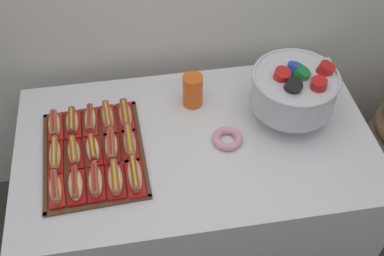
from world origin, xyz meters
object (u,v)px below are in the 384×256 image
at_px(hot_dog_7, 93,150).
at_px(hot_dog_8, 111,146).
at_px(hot_dog_13, 108,118).
at_px(buffet_table, 195,190).
at_px(hot_dog_1, 76,185).
at_px(serving_tray, 94,154).
at_px(hot_dog_0, 56,189).
at_px(hot_dog_5, 55,156).
at_px(hot_dog_3, 115,179).
at_px(hot_dog_6, 74,153).
at_px(hot_dog_11, 73,123).
at_px(hot_dog_12, 90,120).
at_px(punch_bowl, 294,89).
at_px(hot_dog_9, 130,143).
at_px(hot_dog_2, 96,182).
at_px(hot_dog_14, 125,115).
at_px(donut, 227,139).
at_px(cup_stack, 193,90).
at_px(hot_dog_4, 135,175).
at_px(hot_dog_10, 55,126).

height_order(hot_dog_7, hot_dog_8, hot_dog_8).
bearing_deg(hot_dog_7, hot_dog_13, 68.09).
distance_m(buffet_table, hot_dog_1, 0.66).
height_order(serving_tray, hot_dog_7, hot_dog_7).
distance_m(hot_dog_0, hot_dog_5, 0.17).
height_order(hot_dog_3, hot_dog_6, same).
distance_m(hot_dog_11, hot_dog_12, 0.08).
distance_m(hot_dog_12, punch_bowl, 0.87).
relative_size(hot_dog_9, hot_dog_12, 1.12).
bearing_deg(buffet_table, hot_dog_2, -156.90).
xyz_separation_m(hot_dog_9, hot_dog_12, (-0.16, 0.16, -0.00)).
relative_size(hot_dog_12, hot_dog_14, 0.88).
height_order(hot_dog_5, hot_dog_14, hot_dog_14).
xyz_separation_m(buffet_table, donut, (0.13, -0.03, 0.38)).
bearing_deg(hot_dog_9, donut, -2.98).
height_order(hot_dog_0, donut, hot_dog_0).
bearing_deg(cup_stack, hot_dog_7, -152.38).
bearing_deg(hot_dog_3, cup_stack, 47.29).
bearing_deg(hot_dog_13, serving_tray, -111.91).
bearing_deg(hot_dog_9, hot_dog_3, -111.91).
distance_m(serving_tray, hot_dog_4, 0.23).
distance_m(hot_dog_13, cup_stack, 0.39).
relative_size(serving_tray, hot_dog_7, 3.38).
height_order(hot_dog_0, hot_dog_2, hot_dog_2).
distance_m(hot_dog_12, donut, 0.59).
height_order(hot_dog_10, hot_dog_13, same).
xyz_separation_m(buffet_table, hot_dog_8, (-0.35, -0.01, 0.40)).
height_order(hot_dog_4, donut, hot_dog_4).
bearing_deg(buffet_table, serving_tray, -178.31).
xyz_separation_m(hot_dog_11, cup_stack, (0.53, 0.07, 0.04)).
bearing_deg(punch_bowl, hot_dog_5, -174.56).
relative_size(hot_dog_9, punch_bowl, 0.49).
bearing_deg(hot_dog_9, hot_dog_13, 116.98).
relative_size(buffet_table, hot_dog_10, 9.11).
height_order(hot_dog_9, hot_dog_10, hot_dog_9).
relative_size(hot_dog_1, hot_dog_8, 0.94).
distance_m(hot_dog_5, hot_dog_9, 0.30).
height_order(hot_dog_6, punch_bowl, punch_bowl).
bearing_deg(hot_dog_6, buffet_table, 1.81).
bearing_deg(hot_dog_3, hot_dog_0, -177.47).
bearing_deg(hot_dog_13, hot_dog_4, -74.66).
bearing_deg(cup_stack, donut, -66.82).
distance_m(hot_dog_8, hot_dog_14, 0.18).
xyz_separation_m(hot_dog_5, hot_dog_8, (0.22, 0.01, 0.00)).
relative_size(hot_dog_12, punch_bowl, 0.44).
relative_size(hot_dog_1, donut, 1.26).
distance_m(hot_dog_2, hot_dog_8, 0.18).
distance_m(hot_dog_5, hot_dog_6, 0.08).
bearing_deg(hot_dog_5, hot_dog_10, 92.53).
xyz_separation_m(hot_dog_6, hot_dog_8, (0.15, 0.01, 0.00)).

